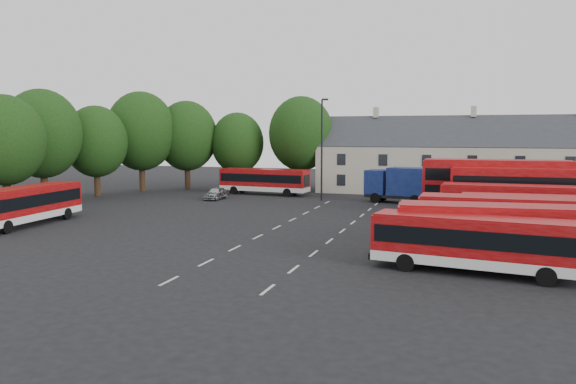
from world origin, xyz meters
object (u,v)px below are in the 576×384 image
object	(u,v)px
bus_dd_south	(519,191)
box_truck	(408,183)
bus_west	(26,202)
lamppost	(322,147)
bus_row_a	(476,240)
silver_car	(216,193)

from	to	relation	value
bus_dd_south	box_truck	world-z (taller)	bus_dd_south
bus_west	box_truck	distance (m)	34.73
bus_west	bus_dd_south	bearing A→B (deg)	-72.97
bus_dd_south	lamppost	size ratio (longest dim) A/B	0.99
bus_dd_south	box_truck	bearing A→B (deg)	136.80
bus_west	lamppost	distance (m)	28.63
bus_row_a	box_truck	xyz separation A→B (m)	(-6.07, 27.86, 0.28)
bus_row_a	box_truck	size ratio (longest dim) A/B	1.22
silver_car	lamppost	xyz separation A→B (m)	(10.98, 2.38, 4.99)
box_truck	silver_car	bearing A→B (deg)	-160.90
bus_west	lamppost	size ratio (longest dim) A/B	1.01
bus_dd_south	bus_west	size ratio (longest dim) A/B	0.98
bus_row_a	lamppost	distance (m)	31.54
bus_west	box_truck	size ratio (longest dim) A/B	1.25
bus_dd_south	lamppost	xyz separation A→B (m)	(-18.37, 8.84, 3.19)
bus_row_a	box_truck	world-z (taller)	box_truck
bus_row_a	silver_car	xyz separation A→B (m)	(-25.86, 25.16, -1.08)
bus_row_a	bus_west	bearing A→B (deg)	178.87
bus_dd_south	silver_car	bearing A→B (deg)	168.16
box_truck	silver_car	size ratio (longest dim) A/B	2.24
box_truck	lamppost	bearing A→B (deg)	-166.58
bus_west	bus_row_a	bearing A→B (deg)	-102.67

